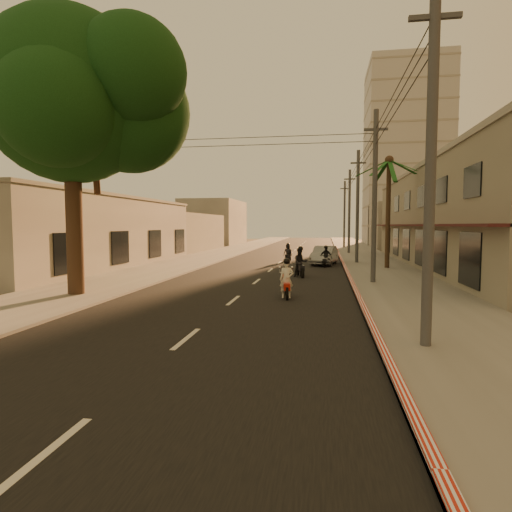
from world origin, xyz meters
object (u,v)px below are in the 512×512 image
object	(u,v)px
scooter_mid_b	(326,257)
parked_car	(324,255)
scooter_red	(287,280)
scooter_far_a	(288,253)
broadleaf_tree	(81,98)
palm_tree	(389,166)
scooter_mid_a	(300,263)

from	to	relation	value
scooter_mid_b	parked_car	size ratio (longest dim) A/B	0.35
scooter_red	parked_car	bearing A→B (deg)	76.72
scooter_red	scooter_mid_b	world-z (taller)	scooter_red
scooter_red	scooter_mid_b	size ratio (longest dim) A/B	1.07
scooter_far_a	parked_car	bearing A→B (deg)	-27.77
scooter_far_a	parked_car	world-z (taller)	scooter_far_a
broadleaf_tree	parked_car	xyz separation A→B (m)	(10.25, 16.71, -7.75)
palm_tree	scooter_red	distance (m)	15.64
palm_tree	scooter_mid_b	xyz separation A→B (m)	(-4.25, 0.81, -6.41)
palm_tree	scooter_mid_b	bearing A→B (deg)	169.24
scooter_mid_a	scooter_far_a	xyz separation A→B (m)	(-1.67, 10.73, -0.12)
broadleaf_tree	parked_car	size ratio (longest dim) A/B	2.61
scooter_mid_a	scooter_mid_b	size ratio (longest dim) A/B	1.13
scooter_mid_a	palm_tree	bearing A→B (deg)	27.43
scooter_far_a	parked_car	distance (m)	3.92
palm_tree	scooter_mid_b	distance (m)	7.73
parked_car	scooter_far_a	bearing A→B (deg)	150.99
broadleaf_tree	scooter_mid_a	xyz separation A→B (m)	(8.85, 8.41, -7.63)
scooter_red	scooter_mid_a	size ratio (longest dim) A/B	0.95
scooter_red	palm_tree	bearing A→B (deg)	57.86
scooter_red	parked_car	distance (m)	15.92
palm_tree	scooter_far_a	bearing A→B (deg)	144.56
broadleaf_tree	scooter_mid_a	distance (m)	14.40
scooter_mid_a	scooter_mid_b	distance (m)	6.43
broadleaf_tree	scooter_far_a	distance (m)	21.87
palm_tree	scooter_far_a	xyz separation A→B (m)	(-7.43, 5.29, -6.43)
palm_tree	parked_car	world-z (taller)	palm_tree
broadleaf_tree	scooter_mid_b	distance (m)	19.55
scooter_mid_b	scooter_far_a	distance (m)	5.50
broadleaf_tree	scooter_far_a	bearing A→B (deg)	69.44
scooter_mid_b	scooter_far_a	bearing A→B (deg)	138.10
scooter_mid_a	parked_car	world-z (taller)	scooter_mid_a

